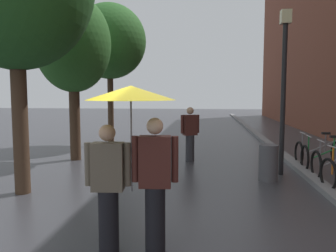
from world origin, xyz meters
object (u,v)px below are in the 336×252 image
Objects in this scene: street_tree_1 at (73,45)px; parked_bicycle_3 at (318,153)px; couple_under_umbrella at (132,143)px; street_tree_2 at (110,42)px; pedestrian_walking_midground at (190,134)px; street_lamp_post at (284,80)px; litter_bin at (268,163)px; parked_bicycle_2 at (325,158)px.

parked_bicycle_3 is (7.11, -0.17, -3.11)m from street_tree_1.
street_tree_2 is at bearing 107.17° from couple_under_umbrella.
street_tree_1 is at bearing -179.20° from pedestrian_walking_midground.
street_lamp_post is (5.64, -4.54, -1.66)m from street_tree_2.
pedestrian_walking_midground is (3.29, -3.17, -3.21)m from street_tree_2.
couple_under_umbrella reaches higher than litter_bin.
parked_bicycle_3 is at bearing -3.57° from pedestrian_walking_midground.
litter_bin is at bearing 58.15° from couple_under_umbrella.
parked_bicycle_2 is 1.96m from litter_bin.
street_tree_2 is 8.20m from litter_bin.
litter_bin is at bearing -146.62° from parked_bicycle_2.
street_tree_1 is at bearing 167.26° from street_lamp_post.
parked_bicycle_2 is 0.27× the size of street_lamp_post.
street_tree_1 reaches higher than street_lamp_post.
couple_under_umbrella is at bearing -129.24° from parked_bicycle_2.
couple_under_umbrella is (2.80, -9.07, -2.62)m from street_tree_2.
street_tree_2 is 8.79m from parked_bicycle_2.
litter_bin is (5.21, -5.19, -3.62)m from street_tree_2.
parked_bicycle_2 is at bearing -31.00° from street_tree_2.
parked_bicycle_3 is at bearing 47.09° from litter_bin.
parked_bicycle_3 is (0.04, 0.72, 0.00)m from parked_bicycle_2.
parked_bicycle_2 is at bearing -7.23° from street_tree_1.
street_tree_2 reaches higher than parked_bicycle_3.
street_tree_1 reaches higher than parked_bicycle_2.
litter_bin is (2.41, 3.87, -1.00)m from couple_under_umbrella.
pedestrian_walking_midground reaches higher than litter_bin.
street_tree_1 is at bearing 117.37° from couple_under_umbrella.
street_tree_2 reaches higher than litter_bin.
parked_bicycle_3 is (6.88, -3.39, -3.67)m from street_tree_2.
street_tree_1 is at bearing 172.77° from parked_bicycle_2.
street_lamp_post is (2.84, 4.52, 0.96)m from couple_under_umbrella.
street_tree_1 is 7.76m from parked_bicycle_3.
street_tree_2 is 8.50m from parked_bicycle_3.
street_tree_1 reaches higher than litter_bin.
parked_bicycle_3 is 7.07m from couple_under_umbrella.
street_tree_1 is 4.56× the size of parked_bicycle_2.
pedestrian_walking_midground is at bearing -43.91° from street_tree_2.
litter_bin is (5.43, -1.98, -3.06)m from street_tree_1.
street_lamp_post reaches higher than parked_bicycle_3.
pedestrian_walking_midground is at bearing 85.26° from couple_under_umbrella.
street_tree_2 is 5.58m from pedestrian_walking_midground.
litter_bin is 0.52× the size of pedestrian_walking_midground.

